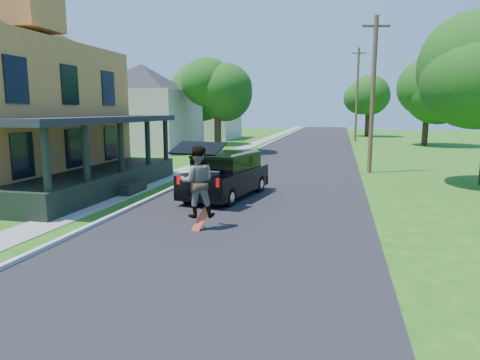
# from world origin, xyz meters

# --- Properties ---
(ground) EXTENTS (140.00, 140.00, 0.00)m
(ground) POSITION_xyz_m (0.00, 0.00, 0.00)
(ground) COLOR #1C5511
(ground) RESTS_ON ground
(street) EXTENTS (8.00, 120.00, 0.02)m
(street) POSITION_xyz_m (0.00, 20.00, 0.00)
(street) COLOR black
(street) RESTS_ON ground
(curb) EXTENTS (0.15, 120.00, 0.12)m
(curb) POSITION_xyz_m (-4.05, 20.00, 0.00)
(curb) COLOR #B0B0AA
(curb) RESTS_ON ground
(sidewalk) EXTENTS (1.30, 120.00, 0.03)m
(sidewalk) POSITION_xyz_m (-5.60, 20.00, 0.00)
(sidewalk) COLOR gray
(sidewalk) RESTS_ON ground
(front_walk) EXTENTS (6.50, 1.20, 0.03)m
(front_walk) POSITION_xyz_m (-9.50, 6.00, 0.00)
(front_walk) COLOR gray
(front_walk) RESTS_ON ground
(neighbor_house_mid) EXTENTS (12.78, 12.78, 8.30)m
(neighbor_house_mid) POSITION_xyz_m (-13.50, 24.00, 4.19)
(neighbor_house_mid) COLOR #BBB5A6
(neighbor_house_mid) RESTS_ON ground
(neighbor_house_far) EXTENTS (12.78, 12.78, 8.30)m
(neighbor_house_far) POSITION_xyz_m (-13.50, 40.00, 4.19)
(neighbor_house_far) COLOR #BBB5A6
(neighbor_house_far) RESTS_ON ground
(black_suv) EXTENTS (2.66, 5.18, 2.30)m
(black_suv) POSITION_xyz_m (-1.40, 6.05, 0.88)
(black_suv) COLOR black
(black_suv) RESTS_ON ground
(skateboarder) EXTENTS (1.18, 1.04, 2.04)m
(skateboarder) POSITION_xyz_m (-1.00, 1.50, 1.38)
(skateboarder) COLOR black
(skateboarder) RESTS_ON ground
(skateboard) EXTENTS (0.51, 0.40, 0.76)m
(skateboard) POSITION_xyz_m (-0.87, 1.33, 0.26)
(skateboard) COLOR #B9350F
(skateboard) RESTS_ON ground
(tree_left_mid) EXTENTS (5.76, 5.47, 8.27)m
(tree_left_mid) POSITION_xyz_m (-6.61, 22.87, 5.56)
(tree_left_mid) COLOR black
(tree_left_mid) RESTS_ON ground
(tree_left_far) EXTENTS (6.20, 6.16, 9.02)m
(tree_left_far) POSITION_xyz_m (-10.61, 30.64, 5.82)
(tree_left_far) COLOR black
(tree_left_far) RESTS_ON ground
(tree_right_mid) EXTENTS (7.05, 6.88, 9.02)m
(tree_right_mid) POSITION_xyz_m (10.82, 34.65, 5.63)
(tree_right_mid) COLOR black
(tree_right_mid) RESTS_ON ground
(tree_right_far) EXTENTS (5.67, 5.62, 8.11)m
(tree_right_far) POSITION_xyz_m (6.20, 48.62, 5.18)
(tree_right_far) COLOR black
(tree_right_far) RESTS_ON ground
(utility_pole_near) EXTENTS (1.44, 0.47, 8.24)m
(utility_pole_near) POSITION_xyz_m (4.50, 14.35, 4.25)
(utility_pole_near) COLOR #493622
(utility_pole_near) RESTS_ON ground
(utility_pole_far) EXTENTS (1.56, 0.45, 10.03)m
(utility_pole_far) POSITION_xyz_m (4.50, 39.23, 5.16)
(utility_pole_far) COLOR #493622
(utility_pole_far) RESTS_ON ground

